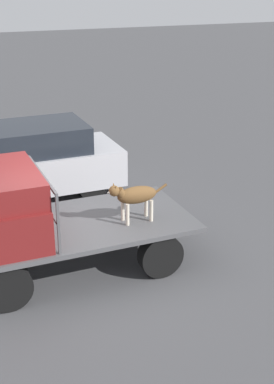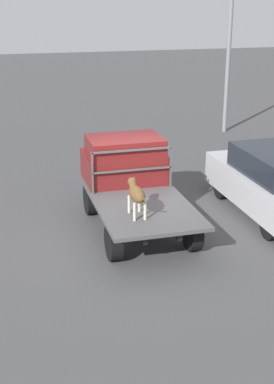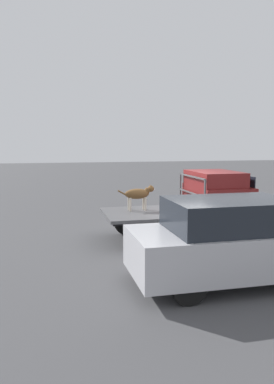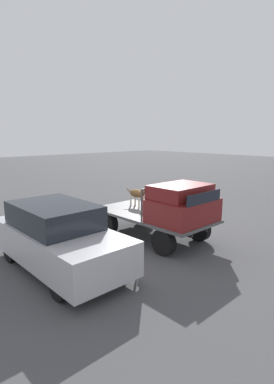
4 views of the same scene
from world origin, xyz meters
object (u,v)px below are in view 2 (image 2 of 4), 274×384
flatbed_truck (137,206)px  light_pole_near (231,3)px  parked_sedan (274,182)px  dog (136,194)px

flatbed_truck → light_pole_near: (8.07, -5.71, 4.13)m
parked_sedan → light_pole_near: (8.04, -2.35, 3.90)m
flatbed_truck → dog: bearing=163.3°
flatbed_truck → dog: (-0.99, 0.30, 0.67)m
parked_sedan → light_pole_near: light_pole_near is taller
dog → parked_sedan: parked_sedan is taller
flatbed_truck → dog: 1.23m
flatbed_truck → light_pole_near: light_pole_near is taller
dog → parked_sedan: (1.02, -3.65, -0.44)m
parked_sedan → dog: bearing=100.4°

